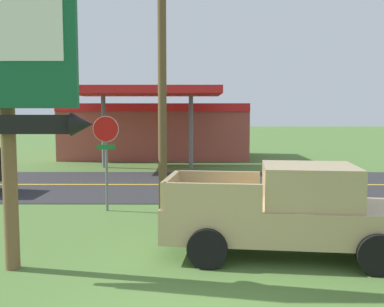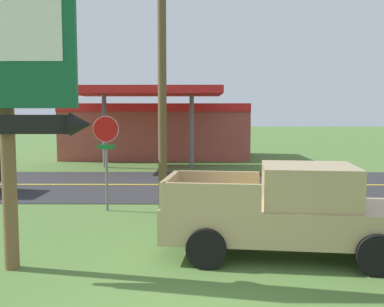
% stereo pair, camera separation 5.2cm
% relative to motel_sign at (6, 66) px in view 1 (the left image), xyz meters
% --- Properties ---
extents(road_asphalt, '(140.00, 8.00, 0.02)m').
position_rel_motel_sign_xyz_m(road_asphalt, '(3.43, 10.31, -3.91)').
color(road_asphalt, '#2B2B2D').
rests_on(road_asphalt, ground).
extents(road_centre_line, '(126.00, 0.20, 0.01)m').
position_rel_motel_sign_xyz_m(road_centre_line, '(3.43, 10.31, -3.89)').
color(road_centre_line, gold).
rests_on(road_centre_line, road_asphalt).
extents(motel_sign, '(3.07, 0.54, 5.97)m').
position_rel_motel_sign_xyz_m(motel_sign, '(0.00, 0.00, 0.00)').
color(motel_sign, brown).
rests_on(motel_sign, ground).
extents(stop_sign, '(0.80, 0.08, 2.95)m').
position_rel_motel_sign_xyz_m(stop_sign, '(0.78, 5.36, -1.89)').
color(stop_sign, slate).
rests_on(stop_sign, ground).
extents(utility_pole, '(2.04, 0.26, 9.09)m').
position_rel_motel_sign_xyz_m(utility_pole, '(2.54, 5.12, 0.95)').
color(utility_pole, brown).
rests_on(utility_pole, ground).
extents(gas_station, '(12.00, 11.50, 4.40)m').
position_rel_motel_sign_xyz_m(gas_station, '(0.91, 21.93, -1.97)').
color(gas_station, '#A84C42').
rests_on(gas_station, ground).
extents(pickup_tan_parked_on_lawn, '(5.39, 2.69, 1.96)m').
position_rel_motel_sign_xyz_m(pickup_tan_parked_on_lawn, '(5.54, 0.99, -2.95)').
color(pickup_tan_parked_on_lawn, tan).
rests_on(pickup_tan_parked_on_lawn, ground).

